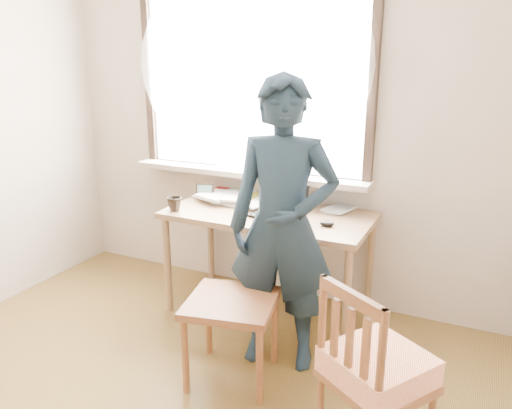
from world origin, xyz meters
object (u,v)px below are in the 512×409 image
at_px(desk, 269,223).
at_px(laptop, 281,208).
at_px(side_chair, 375,370).
at_px(mug_dark, 174,204).
at_px(work_chair, 231,312).
at_px(person, 283,227).
at_px(mug_white, 267,198).

distance_m(desk, laptop, 0.17).
relative_size(desk, side_chair, 1.58).
xyz_separation_m(mug_dark, work_chair, (0.73, -0.54, -0.38)).
distance_m(laptop, person, 0.50).
bearing_deg(side_chair, mug_dark, 153.00).
distance_m(desk, mug_white, 0.23).
height_order(laptop, mug_dark, laptop).
bearing_deg(mug_white, side_chair, -48.87).
distance_m(desk, work_chair, 0.84).
height_order(desk, person, person).
height_order(desk, mug_white, mug_white).
bearing_deg(mug_white, desk, -62.64).
bearing_deg(work_chair, mug_dark, 143.27).
distance_m(mug_dark, side_chair, 1.80).
distance_m(mug_dark, person, 0.94).
height_order(mug_dark, side_chair, side_chair).
relative_size(mug_dark, side_chair, 0.12).
bearing_deg(work_chair, laptop, 91.90).
relative_size(mug_dark, work_chair, 0.18).
xyz_separation_m(desk, mug_dark, (-0.60, -0.24, 0.12)).
distance_m(desk, mug_dark, 0.66).
bearing_deg(mug_white, mug_dark, -140.61).
xyz_separation_m(work_chair, person, (0.18, 0.29, 0.43)).
distance_m(desk, person, 0.61).
xyz_separation_m(desk, side_chair, (0.97, -1.04, -0.21)).
height_order(laptop, person, person).
xyz_separation_m(desk, laptop, (0.10, -0.04, 0.13)).
relative_size(desk, mug_dark, 13.53).
bearing_deg(mug_dark, desk, 21.94).
bearing_deg(person, side_chair, -51.22).
height_order(mug_white, side_chair, side_chair).
bearing_deg(laptop, desk, 161.15).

